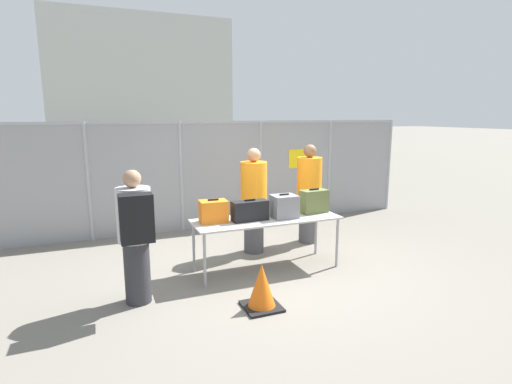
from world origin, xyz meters
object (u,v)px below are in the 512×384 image
suitcase_orange (213,211)px  suitcase_olive (314,201)px  suitcase_grey (284,206)px  utility_trailer (272,182)px  security_worker_near (254,199)px  traffic_cone (262,288)px  security_worker_far (309,192)px  traveler_hooded (135,232)px  inspection_table (267,222)px  suitcase_black (250,211)px

suitcase_orange → suitcase_olive: suitcase_olive is taller
suitcase_grey → utility_trailer: 5.30m
suitcase_olive → security_worker_near: (-0.70, 0.73, -0.06)m
suitcase_grey → utility_trailer: (2.00, 4.88, -0.52)m
suitcase_grey → traffic_cone: bearing=-127.1°
security_worker_far → traffic_cone: (-1.74, -2.01, -0.65)m
suitcase_olive → security_worker_near: 1.01m
security_worker_near → traffic_cone: bearing=70.6°
traveler_hooded → security_worker_far: security_worker_far is taller
inspection_table → traveler_hooded: 1.93m
suitcase_olive → security_worker_near: security_worker_near is taller
inspection_table → security_worker_near: (0.10, 0.78, 0.17)m
traffic_cone → suitcase_orange: bearing=101.3°
traveler_hooded → utility_trailer: traveler_hooded is taller
suitcase_grey → suitcase_olive: (0.55, 0.10, 0.01)m
suitcase_black → security_worker_far: bearing=32.3°
suitcase_orange → security_worker_far: bearing=22.7°
traveler_hooded → security_worker_near: 2.32m
security_worker_near → suitcase_orange: bearing=37.8°
security_worker_near → traffic_cone: (-0.64, -1.87, -0.64)m
suitcase_orange → security_worker_near: size_ratio=0.23×
suitcase_grey → traffic_cone: (-0.79, -1.04, -0.69)m
utility_trailer → inspection_table: bearing=-114.9°
suitcase_grey → traveler_hooded: size_ratio=0.22×
suitcase_black → traffic_cone: size_ratio=0.96×
suitcase_orange → traffic_cone: 1.38m
utility_trailer → security_worker_near: bearing=-117.9°
inspection_table → security_worker_near: size_ratio=1.24×
traveler_hooded → utility_trailer: bearing=38.3°
utility_trailer → suitcase_olive: bearing=-106.8°
security_worker_near → suitcase_olive: bearing=133.4°
traveler_hooded → suitcase_olive: bearing=-3.4°
suitcase_black → suitcase_olive: suitcase_olive is taller
suitcase_olive → utility_trailer: size_ratio=0.11×
traveler_hooded → inspection_table: bearing=-0.5°
security_worker_near → suitcase_grey: bearing=99.8°
security_worker_far → traffic_cone: 2.74m
suitcase_olive → traveler_hooded: traveler_hooded is taller
suitcase_grey → traffic_cone: size_ratio=0.66×
inspection_table → suitcase_olive: suitcase_olive is taller
suitcase_grey → security_worker_near: bearing=100.3°
suitcase_orange → security_worker_near: 1.11m
suitcase_orange → traveler_hooded: (-1.10, -0.53, -0.03)m
suitcase_black → security_worker_near: 0.88m
suitcase_orange → suitcase_grey: 1.03m
suitcase_black → traveler_hooded: (-1.60, -0.42, -0.02)m
suitcase_black → suitcase_grey: suitcase_grey is taller
suitcase_grey → traveler_hooded: traveler_hooded is taller
suitcase_black → suitcase_grey: 0.52m
inspection_table → utility_trailer: (2.25, 4.83, -0.30)m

